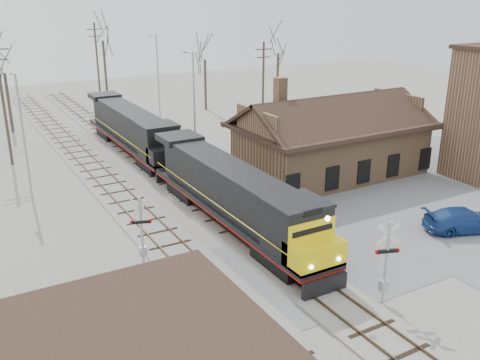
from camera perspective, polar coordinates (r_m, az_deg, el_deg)
The scene contains 21 objects.
ground at distance 28.94m, azimuth 5.68°, elevation -9.76°, with size 140.00×140.00×0.00m, color #9C978D.
road at distance 28.93m, azimuth 5.68°, elevation -9.73°, with size 60.00×9.00×0.03m, color slate.
parking_lot at distance 43.31m, azimuth 22.37°, elevation -0.98°, with size 22.00×26.00×0.03m, color slate.
track_main at distance 40.90m, azimuth -6.47°, elevation -0.68°, with size 3.40×90.00×0.24m.
track_siding at distance 39.49m, azimuth -12.46°, elevation -1.78°, with size 3.40×90.00×0.24m.
depot at distance 43.71m, azimuth 9.63°, elevation 3.73°, with size 15.20×9.31×7.90m.
locomotive_lead at distance 32.70m, azimuth -0.39°, elevation -1.85°, with size 2.81×18.80×4.17m.
locomotive_trailing at distance 49.46m, azimuth -11.32°, elevation 5.21°, with size 2.81×18.80×3.95m.
crossbuck_near at distance 26.16m, azimuth 15.29°, elevation -8.85°, with size 1.17×0.47×4.24m.
crossbuck_far at distance 28.99m, azimuth -10.43°, elevation -5.73°, with size 1.11×0.47×4.04m.
parked_car at distance 35.93m, azimuth 22.81°, elevation -3.95°, with size 2.05×5.03×1.46m, color navy.
streetlight_a at distance 40.48m, azimuth -22.21°, elevation 5.01°, with size 0.25×2.04×8.85m.
streetlight_b at distance 46.08m, azimuth -4.98°, elevation 8.35°, with size 0.25×2.04×9.38m.
streetlight_c at distance 61.64m, azimuth -8.79°, elevation 11.13°, with size 0.25×2.04×9.58m.
utility_pole_a at distance 48.75m, azimuth -23.95°, elevation 7.66°, with size 2.00×0.24×10.48m.
utility_pole_b at distance 70.47m, azimuth -14.95°, elevation 11.85°, with size 2.00×0.24×10.47m.
utility_pole_c at distance 57.28m, azimuth 2.49°, elevation 10.19°, with size 2.00×0.24×9.20m.
tree_b at distance 60.49m, azimuth -23.96°, elevation 11.31°, with size 4.11×4.11×10.06m.
tree_c at distance 74.11m, azimuth -14.51°, elevation 15.22°, with size 5.32×5.32×13.03m.
tree_d at distance 66.89m, azimuth -3.79°, elevation 13.54°, with size 4.11×4.11×10.07m.
tree_e at distance 67.80m, azimuth 4.12°, elevation 14.29°, with size 4.56×4.56×11.18m.
Camera 1 is at (-14.89, -20.41, 14.12)m, focal length 40.00 mm.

